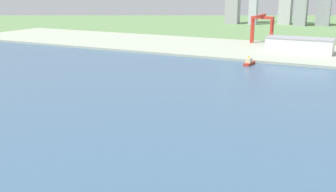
{
  "coord_description": "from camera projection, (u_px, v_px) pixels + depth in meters",
  "views": [
    {
      "loc": [
        78.95,
        52.5,
        68.62
      ],
      "look_at": [
        14.58,
        180.46,
        29.69
      ],
      "focal_mm": 43.06,
      "sensor_mm": 36.0,
      "label": 1
    }
  ],
  "objects": [
    {
      "name": "ground_plane",
      "position": [
        230.0,
        94.0,
        265.6
      ],
      "size": [
        2400.0,
        2400.0,
        0.0
      ],
      "primitive_type": "plane",
      "color": "#5C804D"
    },
    {
      "name": "water_bay",
      "position": [
        194.0,
        120.0,
        213.86
      ],
      "size": [
        840.0,
        360.0,
        0.15
      ],
      "primitive_type": "cube",
      "color": "#385675",
      "rests_on": "ground"
    },
    {
      "name": "industrial_pier",
      "position": [
        286.0,
        52.0,
        429.07
      ],
      "size": [
        840.0,
        140.0,
        2.5
      ],
      "primitive_type": "cube",
      "color": "#9AA28F",
      "rests_on": "ground"
    },
    {
      "name": "tugboat_small",
      "position": [
        249.0,
        62.0,
        365.09
      ],
      "size": [
        6.29,
        18.55,
        8.25
      ],
      "color": "#B22D1E",
      "rests_on": "water_bay"
    },
    {
      "name": "port_crane_red",
      "position": [
        262.0,
        22.0,
        479.4
      ],
      "size": [
        25.74,
        45.67,
        34.75
      ],
      "color": "#B72D23",
      "rests_on": "industrial_pier"
    },
    {
      "name": "warehouse_main",
      "position": [
        300.0,
        45.0,
        417.91
      ],
      "size": [
        67.24,
        29.07,
        15.26
      ],
      "color": "white",
      "rests_on": "industrial_pier"
    }
  ]
}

